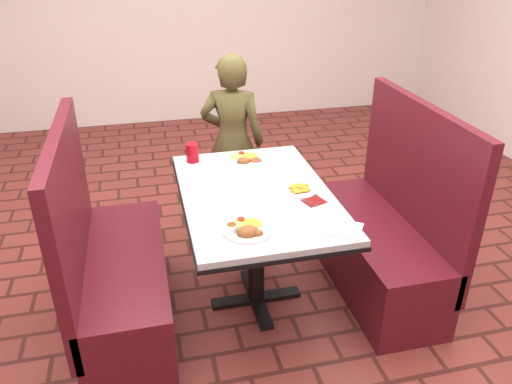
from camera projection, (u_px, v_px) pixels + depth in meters
dining_table at (256, 207)px, 2.77m from camera, size 0.81×1.21×0.75m
booth_bench_left at (116, 275)px, 2.76m from camera, size 0.47×1.20×1.17m
booth_bench_right at (381, 239)px, 3.09m from camera, size 0.47×1.20×1.17m
diner_person at (233, 142)px, 3.68m from camera, size 0.55×0.45×1.29m
near_dinner_plate at (247, 226)px, 2.35m from camera, size 0.24×0.24×0.08m
far_dinner_plate at (246, 158)px, 3.09m from camera, size 0.25×0.25×0.06m
plantain_plate at (299, 190)px, 2.73m from camera, size 0.19×0.19×0.03m
maroon_napkin at (313, 201)px, 2.64m from camera, size 0.14×0.14×0.00m
spoon_utensil at (308, 202)px, 2.62m from camera, size 0.09×0.13×0.00m
red_tumbler at (192, 153)px, 3.07m from camera, size 0.08×0.08×0.12m
paper_napkin at (340, 228)px, 2.38m from camera, size 0.25×0.24×0.01m
knife_utensil at (254, 224)px, 2.41m from camera, size 0.09×0.17×0.00m
fork_utensil at (253, 232)px, 2.34m from camera, size 0.08×0.15×0.00m
lettuce_shreds at (260, 186)px, 2.79m from camera, size 0.28×0.32×0.00m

